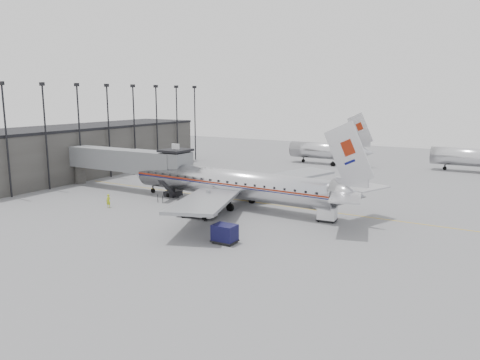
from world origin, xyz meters
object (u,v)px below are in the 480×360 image
object	(u,v)px
airliner	(234,184)
baggage_cart_white	(327,214)
ramp_worker	(108,201)
service_van	(197,208)
baggage_cart_navy	(225,233)

from	to	relation	value
airliner	baggage_cart_white	bearing A→B (deg)	-1.30
baggage_cart_white	ramp_worker	world-z (taller)	ramp_worker
service_van	baggage_cart_white	size ratio (longest dim) A/B	2.13
airliner	baggage_cart_navy	distance (m)	14.80
airliner	ramp_worker	world-z (taller)	airliner
baggage_cart_navy	ramp_worker	xyz separation A→B (m)	(-19.60, 4.46, -0.11)
baggage_cart_white	airliner	bearing A→B (deg)	170.17
baggage_cart_navy	baggage_cart_white	xyz separation A→B (m)	(5.57, 12.00, -0.08)
baggage_cart_white	ramp_worker	distance (m)	26.27
baggage_cart_navy	baggage_cart_white	size ratio (longest dim) A/B	1.04
service_van	baggage_cart_navy	bearing A→B (deg)	-43.88
airliner	baggage_cart_navy	world-z (taller)	airliner
ramp_worker	baggage_cart_white	bearing A→B (deg)	10.08
airliner	ramp_worker	distance (m)	15.40
airliner	baggage_cart_navy	bearing A→B (deg)	-58.83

